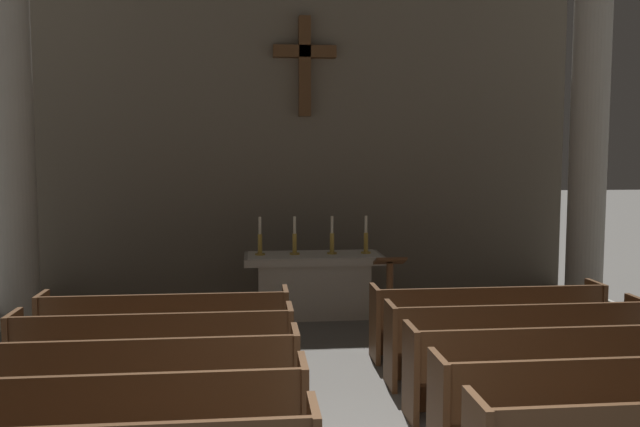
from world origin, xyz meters
The scene contains 17 objects.
pew_left_row_2 centered at (-2.03, 0.92, 0.48)m, with size 2.99×0.50×0.95m.
pew_left_row_3 centered at (-2.03, 1.87, 0.48)m, with size 2.99×0.50×0.95m.
pew_left_row_4 centered at (-2.03, 2.83, 0.48)m, with size 2.99×0.50×0.95m.
pew_left_row_5 centered at (-2.03, 3.79, 0.48)m, with size 2.99×0.50×0.95m.
pew_right_row_2 centered at (2.03, 0.92, 0.48)m, with size 2.99×0.50×0.95m.
pew_right_row_3 centered at (2.03, 1.87, 0.48)m, with size 2.99×0.50×0.95m.
pew_right_row_4 centered at (2.03, 2.83, 0.48)m, with size 2.99×0.50×0.95m.
pew_right_row_5 centered at (2.03, 3.79, 0.48)m, with size 2.99×0.50×0.95m.
column_left_second centered at (-4.51, 6.05, 3.27)m, with size 0.89×0.89×6.70m.
column_right_second centered at (4.51, 6.05, 3.27)m, with size 0.89×0.89×6.70m.
altar centered at (0.00, 6.15, 0.53)m, with size 2.20×0.90×1.01m.
candlestick_outer_left centered at (-0.85, 6.15, 1.20)m, with size 0.16×0.16×0.61m.
candlestick_inner_left centered at (-0.30, 6.15, 1.20)m, with size 0.16×0.16×0.61m.
candlestick_inner_right centered at (0.30, 6.15, 1.20)m, with size 0.16×0.16×0.61m.
candlestick_outer_right centered at (0.85, 6.15, 1.20)m, with size 0.16×0.16×0.61m.
apse_with_cross centered at (0.00, 8.07, 3.80)m, with size 9.96×0.46×7.60m.
lectern centered at (0.99, 4.95, 0.55)m, with size 0.44×0.36×1.15m.
Camera 1 is at (-0.96, -4.30, 2.63)m, focal length 37.22 mm.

